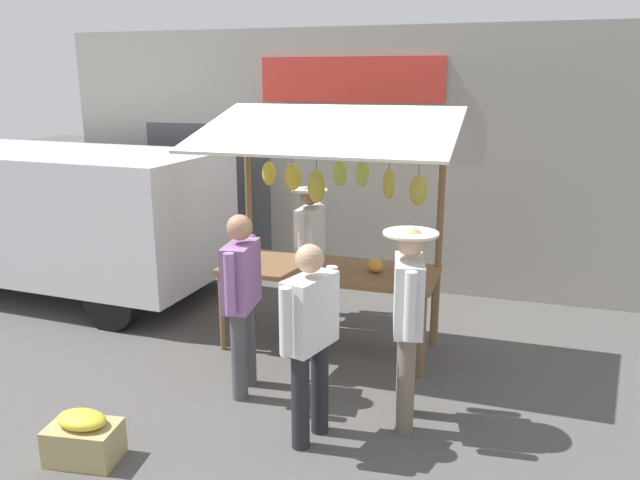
{
  "coord_description": "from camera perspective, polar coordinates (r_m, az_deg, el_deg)",
  "views": [
    {
      "loc": [
        -1.76,
        5.81,
        2.77
      ],
      "look_at": [
        0.0,
        0.3,
        1.25
      ],
      "focal_mm": 34.71,
      "sensor_mm": 36.0,
      "label": 1
    }
  ],
  "objects": [
    {
      "name": "ground_plane",
      "position": [
        6.67,
        0.8,
        -9.81
      ],
      "size": [
        40.0,
        40.0,
        0.0
      ],
      "primitive_type": "plane",
      "color": "#514F4C"
    },
    {
      "name": "street_backdrop",
      "position": [
        8.27,
        4.96,
        7.24
      ],
      "size": [
        9.0,
        0.3,
        3.4
      ],
      "color": "#9E998E",
      "rests_on": "ground"
    },
    {
      "name": "market_stall",
      "position": [
        6.23,
        0.98,
        3.56
      ],
      "size": [
        2.5,
        1.46,
        2.5
      ],
      "color": "brown",
      "rests_on": "ground"
    },
    {
      "name": "vendor_with_sunhat",
      "position": [
        7.16,
        -0.96,
        -0.2
      ],
      "size": [
        0.41,
        0.68,
        1.58
      ],
      "rotation": [
        0.0,
        0.0,
        1.57
      ],
      "color": "#726656",
      "rests_on": "ground"
    },
    {
      "name": "shopper_with_ponytail",
      "position": [
        5.47,
        -7.23,
        -4.77
      ],
      "size": [
        0.28,
        0.7,
        1.65
      ],
      "rotation": [
        0.0,
        0.0,
        -1.45
      ],
      "color": "#4C4C51",
      "rests_on": "ground"
    },
    {
      "name": "shopper_in_striped_shirt",
      "position": [
        4.97,
        8.11,
        -6.46
      ],
      "size": [
        0.43,
        0.69,
        1.66
      ],
      "rotation": [
        0.0,
        0.0,
        -1.36
      ],
      "color": "#726656",
      "rests_on": "ground"
    },
    {
      "name": "shopper_in_grey_tee",
      "position": [
        4.72,
        -0.93,
        -8.38
      ],
      "size": [
        0.35,
        0.66,
        1.6
      ],
      "rotation": [
        0.0,
        0.0,
        -1.86
      ],
      "color": "#232328",
      "rests_on": "ground"
    },
    {
      "name": "parked_van",
      "position": [
        8.85,
        -24.12,
        2.7
      ],
      "size": [
        4.48,
        2.05,
        1.88
      ],
      "rotation": [
        0.0,
        0.0,
        -0.05
      ],
      "color": "silver",
      "rests_on": "ground"
    },
    {
      "name": "produce_crate_near",
      "position": [
        5.13,
        -20.96,
        -16.68
      ],
      "size": [
        0.56,
        0.4,
        0.39
      ],
      "color": "tan",
      "rests_on": "ground"
    }
  ]
}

